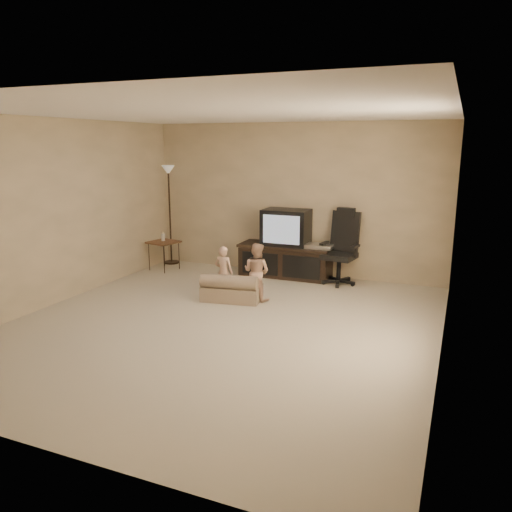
{
  "coord_description": "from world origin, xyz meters",
  "views": [
    {
      "loc": [
        2.59,
        -5.12,
        2.17
      ],
      "look_at": [
        0.2,
        0.6,
        0.76
      ],
      "focal_mm": 35.0,
      "sensor_mm": 36.0,
      "label": 1
    }
  ],
  "objects_px": {
    "child_sofa": "(231,290)",
    "toddler_left": "(224,272)",
    "tv_stand": "(286,249)",
    "office_chair": "(341,257)",
    "toddler_right": "(257,272)",
    "side_table": "(164,242)",
    "floor_lamp": "(169,193)"
  },
  "relations": [
    {
      "from": "child_sofa",
      "to": "toddler_right",
      "type": "bearing_deg",
      "value": 21.01
    },
    {
      "from": "side_table",
      "to": "floor_lamp",
      "type": "bearing_deg",
      "value": 107.43
    },
    {
      "from": "office_chair",
      "to": "floor_lamp",
      "type": "distance_m",
      "value": 3.31
    },
    {
      "from": "child_sofa",
      "to": "side_table",
      "type": "bearing_deg",
      "value": 138.77
    },
    {
      "from": "toddler_left",
      "to": "child_sofa",
      "type": "bearing_deg",
      "value": 153.96
    },
    {
      "from": "office_chair",
      "to": "child_sofa",
      "type": "xyz_separation_m",
      "value": [
        -1.2,
        -1.49,
        -0.26
      ]
    },
    {
      "from": "child_sofa",
      "to": "office_chair",
      "type": "bearing_deg",
      "value": 41.99
    },
    {
      "from": "floor_lamp",
      "to": "toddler_left",
      "type": "distance_m",
      "value": 2.57
    },
    {
      "from": "child_sofa",
      "to": "toddler_left",
      "type": "height_order",
      "value": "toddler_left"
    },
    {
      "from": "office_chair",
      "to": "toddler_right",
      "type": "distance_m",
      "value": 1.58
    },
    {
      "from": "toddler_left",
      "to": "toddler_right",
      "type": "relative_size",
      "value": 0.93
    },
    {
      "from": "child_sofa",
      "to": "toddler_left",
      "type": "xyz_separation_m",
      "value": [
        -0.15,
        0.07,
        0.22
      ]
    },
    {
      "from": "tv_stand",
      "to": "toddler_right",
      "type": "relative_size",
      "value": 1.91
    },
    {
      "from": "tv_stand",
      "to": "floor_lamp",
      "type": "xyz_separation_m",
      "value": [
        -2.26,
        0.06,
        0.84
      ]
    },
    {
      "from": "toddler_right",
      "to": "tv_stand",
      "type": "bearing_deg",
      "value": -79.26
    },
    {
      "from": "floor_lamp",
      "to": "toddler_right",
      "type": "height_order",
      "value": "floor_lamp"
    },
    {
      "from": "side_table",
      "to": "child_sofa",
      "type": "xyz_separation_m",
      "value": [
        1.84,
        -1.15,
        -0.33
      ]
    },
    {
      "from": "child_sofa",
      "to": "toddler_right",
      "type": "height_order",
      "value": "toddler_right"
    },
    {
      "from": "tv_stand",
      "to": "office_chair",
      "type": "xyz_separation_m",
      "value": [
        0.93,
        -0.07,
        -0.04
      ]
    },
    {
      "from": "toddler_left",
      "to": "side_table",
      "type": "bearing_deg",
      "value": -32.89
    },
    {
      "from": "tv_stand",
      "to": "office_chair",
      "type": "relative_size",
      "value": 1.33
    },
    {
      "from": "floor_lamp",
      "to": "side_table",
      "type": "bearing_deg",
      "value": -72.57
    },
    {
      "from": "side_table",
      "to": "toddler_right",
      "type": "distance_m",
      "value": 2.36
    },
    {
      "from": "side_table",
      "to": "toddler_left",
      "type": "distance_m",
      "value": 2.01
    },
    {
      "from": "toddler_left",
      "to": "tv_stand",
      "type": "bearing_deg",
      "value": -105.97
    },
    {
      "from": "office_chair",
      "to": "toddler_left",
      "type": "distance_m",
      "value": 1.96
    },
    {
      "from": "toddler_right",
      "to": "toddler_left",
      "type": "bearing_deg",
      "value": 22.46
    },
    {
      "from": "tv_stand",
      "to": "toddler_right",
      "type": "distance_m",
      "value": 1.38
    },
    {
      "from": "office_chair",
      "to": "floor_lamp",
      "type": "xyz_separation_m",
      "value": [
        -3.19,
        0.13,
        0.87
      ]
    },
    {
      "from": "side_table",
      "to": "tv_stand",
      "type": "bearing_deg",
      "value": 10.96
    },
    {
      "from": "child_sofa",
      "to": "tv_stand",
      "type": "bearing_deg",
      "value": 71.03
    },
    {
      "from": "tv_stand",
      "to": "office_chair",
      "type": "height_order",
      "value": "office_chair"
    }
  ]
}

